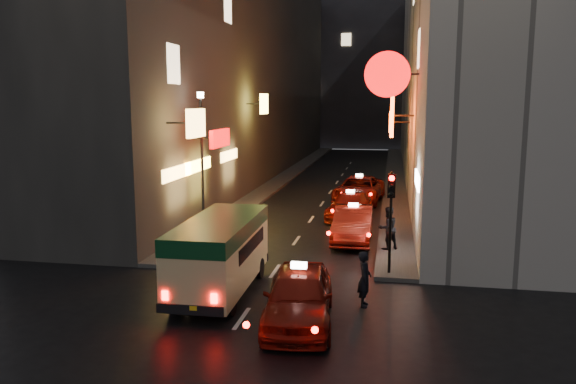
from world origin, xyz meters
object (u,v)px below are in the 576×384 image
Objects in this scene: minibus at (220,247)px; pedestrian_crossing at (365,275)px; traffic_light at (391,201)px; taxi_near at (299,291)px; lamp_post at (202,154)px.

pedestrian_crossing is at bearing -3.94° from minibus.
minibus is at bearing -153.88° from traffic_light.
minibus reaches higher than taxi_near.
traffic_light reaches higher than taxi_near.
minibus is 0.89× the size of lamp_post.
taxi_near is at bearing -57.16° from lamp_post.
minibus is 2.94× the size of pedestrian_crossing.
minibus is 1.58× the size of traffic_light.
traffic_light is at bearing 26.12° from minibus.
pedestrian_crossing is (1.69, 1.61, 0.05)m from taxi_near.
taxi_near is at bearing -118.13° from traffic_light.
pedestrian_crossing is 3.42m from traffic_light.
minibus is 4.54m from pedestrian_crossing.
traffic_light is (5.20, 2.55, 1.19)m from minibus.
traffic_light is (2.39, 4.47, 1.79)m from taxi_near.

